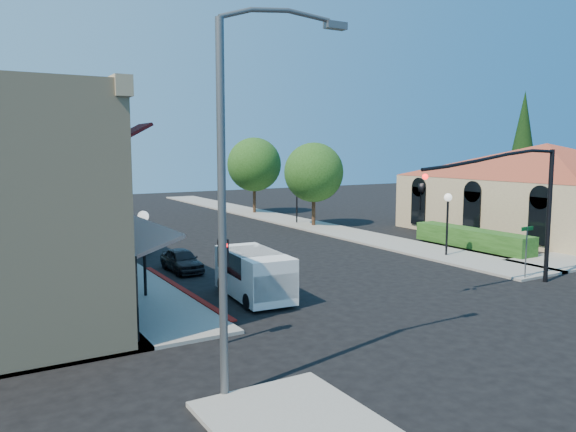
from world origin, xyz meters
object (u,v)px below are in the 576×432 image
street_tree_a (314,172)px  conifer_far (523,144)px  white_van (255,272)px  street_name_sign (527,244)px  cobra_streetlight (235,182)px  lamppost_left_far (78,202)px  signal_mast_arm (519,194)px  parked_car_d (112,220)px  lamppost_left_near (144,232)px  parked_car_b (130,240)px  lamppost_right_far (297,190)px  parked_car_a (182,260)px  street_tree_b (254,165)px  lamppost_right_near (448,208)px  secondary_signal (223,271)px  parked_car_c (133,230)px

street_tree_a → conifer_far: bearing=-11.8°
conifer_far → white_van: conifer_far is taller
street_name_sign → white_van: size_ratio=0.56×
cobra_streetlight → lamppost_left_far: cobra_streetlight is taller
signal_mast_arm → parked_car_d: bearing=110.9°
signal_mast_arm → lamppost_left_near: signal_mast_arm is taller
white_van → cobra_streetlight: bearing=-120.0°
white_van → parked_car_b: size_ratio=1.21×
lamppost_left_far → lamppost_right_far: size_ratio=1.00×
parked_car_b → parked_car_a: bearing=-87.3°
street_tree_b → lamppost_right_near: size_ratio=1.97×
signal_mast_arm → secondary_signal: bearing=-179.6°
white_van → conifer_far: bearing=20.6°
conifer_far → lamppost_left_near: conifer_far is taller
conifer_far → lamppost_left_far: size_ratio=3.08×
parked_car_a → lamppost_left_near: bearing=-127.1°
conifer_far → white_van: 35.35m
parked_car_a → street_tree_a: bearing=34.7°
street_tree_b → lamppost_left_far: 20.06m
lamppost_left_far → parked_car_c: (3.70, 1.38, -2.19)m
signal_mast_arm → street_name_sign: signal_mast_arm is taller
cobra_streetlight → parked_car_a: size_ratio=2.79×
parked_car_b → street_tree_b: bearing=37.9°
street_tree_b → lamppost_left_far: size_ratio=1.97×
lamppost_right_near → white_van: size_ratio=0.80×
parked_car_c → white_van: bearing=-88.0°
white_van → parked_car_a: white_van is taller
street_tree_a → street_name_sign: size_ratio=2.59×
street_tree_a → parked_car_b: 15.71m
parked_car_d → parked_car_b: bearing=-90.4°
parked_car_a → parked_car_c: 11.40m
signal_mast_arm → lamppost_right_near: signal_mast_arm is taller
conifer_far → parked_car_b: size_ratio=2.97×
conifer_far → lamppost_left_near: 38.02m
conifer_far → parked_car_d: (-32.80, 11.36, -5.79)m
cobra_streetlight → parked_car_d: size_ratio=2.25×
signal_mast_arm → lamppost_right_near: bearing=67.9°
conifer_far → white_van: (-32.72, -12.32, -5.25)m
cobra_streetlight → street_name_sign: (16.65, 4.20, -3.57)m
parked_car_d → secondary_signal: bearing=-89.2°
lamppost_right_near → parked_car_c: 20.45m
street_name_sign → lamppost_left_far: lamppost_left_far is taller
street_tree_a → parked_car_a: (-14.30, -10.00, -3.63)m
street_tree_a → lamppost_right_far: 2.49m
lamppost_right_far → parked_car_d: bearing=158.1°
lamppost_left_far → parked_car_d: size_ratio=0.86×
signal_mast_arm → parked_car_c: size_ratio=2.13×
signal_mast_arm → lamppost_left_far: size_ratio=2.24×
lamppost_right_near → parked_car_c: size_ratio=0.95×
signal_mast_arm → cobra_streetlight: size_ratio=0.86×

